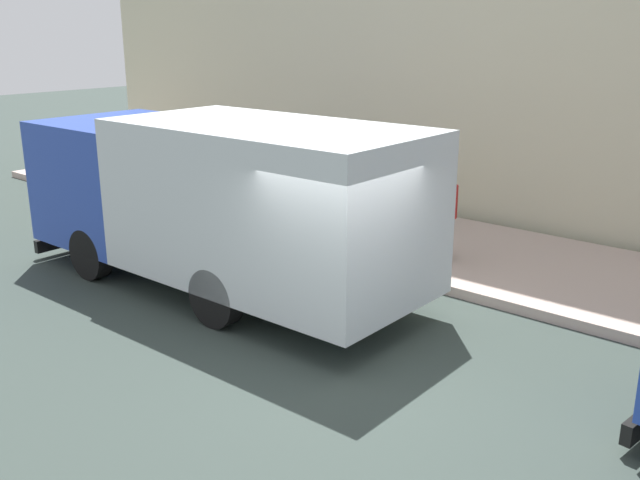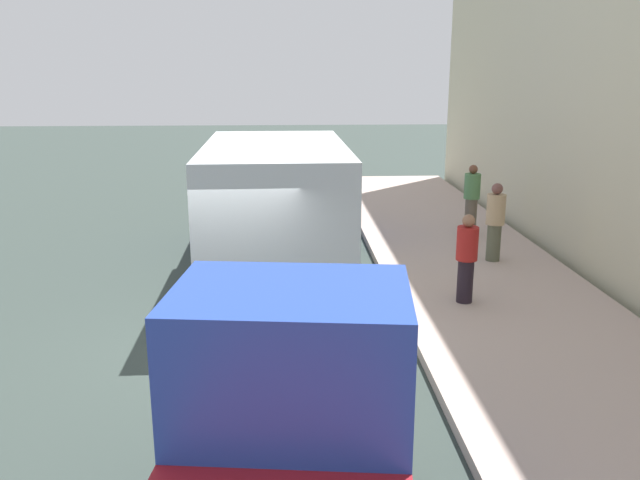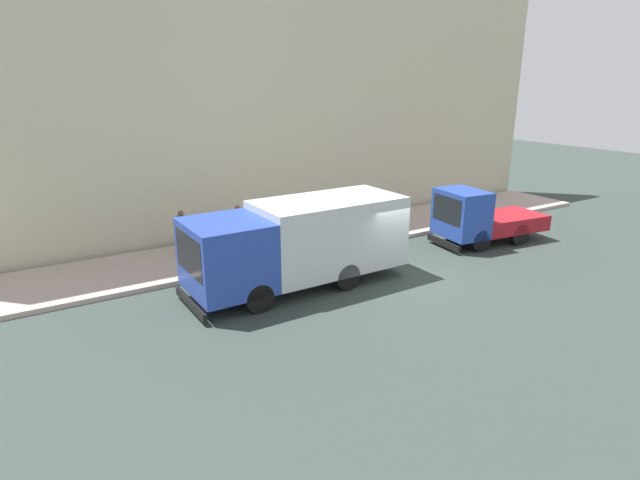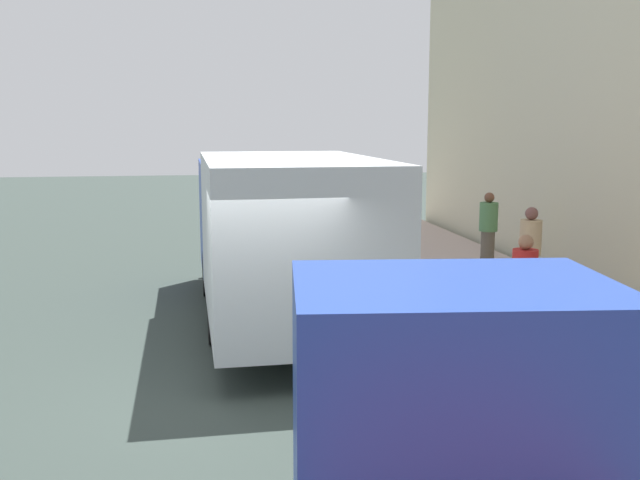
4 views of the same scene
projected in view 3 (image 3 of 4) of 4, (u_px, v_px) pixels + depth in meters
name	position (u px, v px, depth m)	size (l,w,h in m)	color
ground	(394.00, 274.00, 18.49)	(80.00, 80.00, 0.00)	#313C37
sidewalk	(321.00, 237.00, 22.49)	(3.93, 30.00, 0.17)	#B6A095
building_facade	(292.00, 103.00, 22.82)	(0.50, 30.00, 11.39)	beige
large_utility_truck	(299.00, 240.00, 16.97)	(2.67, 7.55, 2.87)	#2642A4
small_flatbed_truck	(480.00, 218.00, 21.64)	(2.62, 5.14, 2.38)	#2442A4
pedestrian_walking	(182.00, 232.00, 19.76)	(0.42, 0.42, 1.75)	brown
pedestrian_standing	(238.00, 225.00, 20.81)	(0.56, 0.56, 1.69)	#535641
pedestrian_third	(308.00, 224.00, 21.03)	(0.38, 0.38, 1.60)	black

